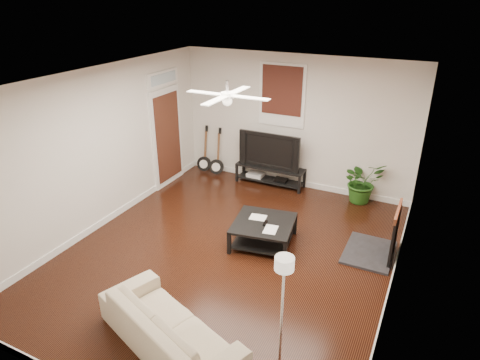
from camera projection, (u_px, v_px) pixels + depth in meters
name	position (u px, v px, depth m)	size (l,w,h in m)	color
room	(228.00, 175.00, 6.33)	(5.01, 6.01, 2.81)	black
brick_accent	(411.00, 180.00, 6.15)	(0.02, 2.20, 2.80)	#9F5533
fireplace	(382.00, 231.00, 6.66)	(0.80, 1.10, 0.92)	black
window_back	(282.00, 95.00, 8.65)	(1.00, 0.06, 1.30)	#35100E
door_left	(167.00, 128.00, 8.93)	(0.08, 1.00, 2.50)	white
tv_stand	(270.00, 175.00, 9.27)	(1.51, 0.40, 0.42)	black
tv	(271.00, 149.00, 9.04)	(1.35, 0.18, 0.78)	black
coffee_table	(263.00, 233.00, 7.10)	(0.97, 0.97, 0.41)	black
sofa	(169.00, 327.00, 4.99)	(2.01, 0.79, 0.59)	#C3A992
floor_lamp	(281.00, 324.00, 4.31)	(0.27, 0.27, 1.64)	white
potted_plant	(362.00, 182.00, 8.42)	(0.79, 0.68, 0.87)	#215217
guitar_left	(204.00, 150.00, 9.77)	(0.34, 0.24, 1.10)	black
guitar_right	(216.00, 152.00, 9.60)	(0.34, 0.24, 1.10)	black
ceiling_fan	(227.00, 95.00, 5.84)	(1.24, 1.24, 0.32)	white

